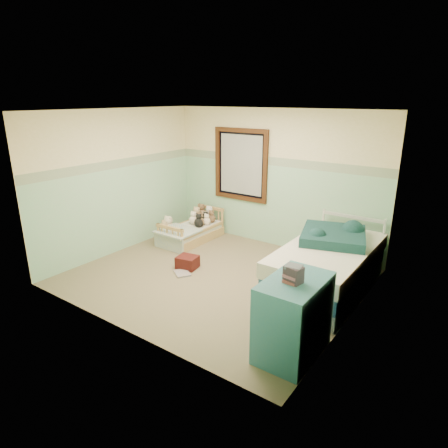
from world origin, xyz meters
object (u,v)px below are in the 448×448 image
Objects in this scene: plush_floor_cream at (168,229)px; red_pillow at (188,262)px; floor_book at (182,273)px; toddler_bed_frame at (192,236)px; plush_floor_tan at (165,231)px; twin_bed_frame at (325,282)px; dresser at (293,317)px.

red_pillow is at bearing -35.94° from plush_floor_cream.
plush_floor_cream reaches higher than floor_book.
plush_floor_cream is (-0.55, -0.08, 0.06)m from toddler_bed_frame.
toddler_bed_frame is 1.54m from floor_book.
plush_floor_cream is 1.23× the size of plush_floor_tan.
twin_bed_frame reaches higher than toddler_bed_frame.
plush_floor_cream reaches higher than red_pillow.
toddler_bed_frame is 4.51× the size of floor_book.
toddler_bed_frame is 5.65× the size of plush_floor_tan.
toddler_bed_frame is at bearing 156.43° from floor_book.
twin_bed_frame is 2.38× the size of dresser.
plush_floor_tan is at bearing -165.90° from toddler_bed_frame.
dresser reaches higher than floor_book.
red_pillow is at bearing -164.01° from twin_bed_frame.
toddler_bed_frame is 1.46× the size of dresser.
dresser is at bearing -23.43° from red_pillow.
plush_floor_tan is (-0.03, -0.07, -0.03)m from plush_floor_cream.
dresser is (3.74, -1.93, 0.33)m from plush_floor_tan.
red_pillow is (1.36, -0.90, -0.01)m from plush_floor_tan.
dresser is at bearing 13.04° from floor_book.
floor_book is at bearing -70.69° from red_pillow.
plush_floor_cream reaches higher than toddler_bed_frame.
toddler_bed_frame is 0.56m from plush_floor_cream.
floor_book is at bearing -55.86° from toddler_bed_frame.
plush_floor_tan reaches higher than toddler_bed_frame.
dresser reaches higher than plush_floor_cream.
dresser is 2.62m from red_pillow.
dresser reaches higher than red_pillow.
floor_book is (-2.04, -0.84, -0.10)m from twin_bed_frame.
toddler_bed_frame is 3.99× the size of red_pillow.
plush_floor_tan reaches higher than floor_book.
floor_book is at bearing -157.70° from twin_bed_frame.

